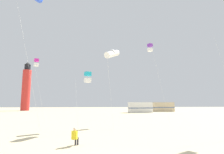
# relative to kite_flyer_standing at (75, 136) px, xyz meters

# --- Properties ---
(kite_flyer_standing) EXTENTS (0.45, 0.56, 1.16)m
(kite_flyer_standing) POSITION_rel_kite_flyer_standing_xyz_m (0.00, 0.00, 0.00)
(kite_flyer_standing) COLOR yellow
(kite_flyer_standing) RESTS_ON ground
(kite_box_violet) EXTENTS (2.94, 2.71, 11.46)m
(kite_box_violet) POSITION_rel_kite_flyer_standing_xyz_m (9.45, 13.28, 10.25)
(kite_box_violet) COLOR silver
(kite_box_violet) RESTS_ON ground
(kite_tube_white) EXTENTS (2.01, 2.44, 8.88)m
(kite_tube_white) POSITION_rel_kite_flyer_standing_xyz_m (3.14, 7.36, 7.57)
(kite_tube_white) COLOR silver
(kite_tube_white) RESTS_ON ground
(kite_box_magenta) EXTENTS (2.05, 2.05, 9.41)m
(kite_box_magenta) POSITION_rel_kite_flyer_standing_xyz_m (-7.66, 15.97, 8.20)
(kite_box_magenta) COLOR silver
(kite_box_magenta) RESTS_ON ground
(kite_box_cyan) EXTENTS (1.84, 2.20, 6.08)m
(kite_box_cyan) POSITION_rel_kite_flyer_standing_xyz_m (0.48, 7.51, 4.89)
(kite_box_cyan) COLOR silver
(kite_box_cyan) RESTS_ON ground
(lighthouse_distant) EXTENTS (2.80, 2.80, 16.80)m
(lighthouse_distant) POSITION_rel_kite_flyer_standing_xyz_m (-22.13, 53.11, 7.22)
(lighthouse_distant) COLOR red
(lighthouse_distant) RESTS_ON ground
(rv_van_white) EXTENTS (6.54, 2.63, 2.80)m
(rv_van_white) POSITION_rel_kite_flyer_standing_xyz_m (13.95, 37.49, 0.78)
(rv_van_white) COLOR white
(rv_van_white) RESTS_ON ground
(rv_van_tan) EXTENTS (6.50, 2.50, 2.80)m
(rv_van_tan) POSITION_rel_kite_flyer_standing_xyz_m (22.37, 42.43, 0.78)
(rv_van_tan) COLOR #C6B28C
(rv_van_tan) RESTS_ON ground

